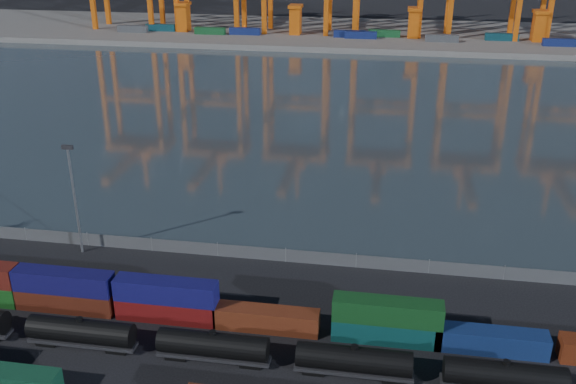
# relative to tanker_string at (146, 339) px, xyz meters

# --- Properties ---
(harbor_water) EXTENTS (700.00, 700.00, 0.00)m
(harbor_water) POSITION_rel_tanker_string_xyz_m (12.01, 100.02, -1.96)
(harbor_water) COLOR #29353B
(harbor_water) RESTS_ON ground
(far_quay) EXTENTS (700.00, 70.00, 2.00)m
(far_quay) POSITION_rel_tanker_string_xyz_m (12.01, 205.02, -0.97)
(far_quay) COLOR #514F4C
(far_quay) RESTS_ON ground
(container_row_mid) EXTENTS (142.31, 2.58, 5.50)m
(container_row_mid) POSITION_rel_tanker_string_xyz_m (-8.18, -8.32, 0.09)
(container_row_mid) COLOR #45464B
(container_row_mid) RESTS_ON ground
(container_row_north) EXTENTS (142.11, 2.56, 5.45)m
(container_row_north) POSITION_rel_tanker_string_xyz_m (-0.98, 6.81, 0.12)
(container_row_north) COLOR #0F114E
(container_row_north) RESTS_ON ground
(tanker_string) EXTENTS (90.29, 2.75, 3.93)m
(tanker_string) POSITION_rel_tanker_string_xyz_m (0.00, 0.00, 0.00)
(tanker_string) COLOR black
(tanker_string) RESTS_ON ground
(waterfront_fence) EXTENTS (160.12, 0.12, 2.20)m
(waterfront_fence) POSITION_rel_tanker_string_xyz_m (12.01, 23.02, -0.97)
(waterfront_fence) COLOR #595B5E
(waterfront_fence) RESTS_ON ground
(yard_light_mast) EXTENTS (1.60, 0.40, 16.60)m
(yard_light_mast) POSITION_rel_tanker_string_xyz_m (-17.99, 21.02, 7.33)
(yard_light_mast) COLOR slate
(yard_light_mast) RESTS_ON ground
(quay_containers) EXTENTS (172.58, 10.99, 2.60)m
(quay_containers) POSITION_rel_tanker_string_xyz_m (1.01, 190.49, 1.33)
(quay_containers) COLOR navy
(quay_containers) RESTS_ON far_quay
(straddle_carriers) EXTENTS (140.00, 7.00, 11.10)m
(straddle_carriers) POSITION_rel_tanker_string_xyz_m (9.51, 195.02, 5.85)
(straddle_carriers) COLOR #D4590E
(straddle_carriers) RESTS_ON far_quay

